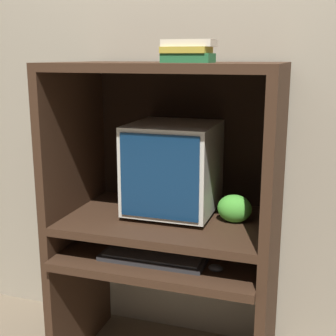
{
  "coord_description": "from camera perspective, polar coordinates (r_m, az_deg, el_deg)",
  "views": [
    {
      "loc": [
        0.62,
        -1.6,
        1.46
      ],
      "look_at": [
        0.0,
        0.3,
        0.98
      ],
      "focal_mm": 50.0,
      "sensor_mm": 36.0,
      "label": 1
    }
  ],
  "objects": [
    {
      "name": "wall_back",
      "position": [
        2.34,
        2.72,
        9.5
      ],
      "size": [
        6.0,
        0.06,
        2.6
      ],
      "color": "gray",
      "rests_on": "ground_plane"
    },
    {
      "name": "desk_base",
      "position": [
        2.23,
        -0.39,
        -15.33
      ],
      "size": [
        0.96,
        0.63,
        0.61
      ],
      "color": "#382316",
      "rests_on": "ground_plane"
    },
    {
      "name": "desk_monitor_shelf",
      "position": [
        2.12,
        -0.04,
        -6.8
      ],
      "size": [
        0.96,
        0.59,
        0.14
      ],
      "color": "#382316",
      "rests_on": "desk_base"
    },
    {
      "name": "hutch_upper",
      "position": [
        2.04,
        0.26,
        6.16
      ],
      "size": [
        0.96,
        0.59,
        0.68
      ],
      "color": "#382316",
      "rests_on": "desk_monitor_shelf"
    },
    {
      "name": "crt_monitor",
      "position": [
        2.11,
        0.63,
        0.04
      ],
      "size": [
        0.38,
        0.4,
        0.41
      ],
      "color": "beige",
      "rests_on": "desk_monitor_shelf"
    },
    {
      "name": "keyboard",
      "position": [
        2.03,
        -1.88,
        -10.9
      ],
      "size": [
        0.45,
        0.16,
        0.03
      ],
      "color": "#2D2D30",
      "rests_on": "desk_base"
    },
    {
      "name": "mouse",
      "position": [
        1.94,
        5.83,
        -12.03
      ],
      "size": [
        0.06,
        0.04,
        0.03
      ],
      "color": "#28282B",
      "rests_on": "desk_base"
    },
    {
      "name": "snack_bag",
      "position": [
        2.05,
        8.11,
        -4.91
      ],
      "size": [
        0.15,
        0.11,
        0.12
      ],
      "color": "green",
      "rests_on": "desk_monitor_shelf"
    },
    {
      "name": "book_stack",
      "position": [
        1.88,
        2.46,
        14.05
      ],
      "size": [
        0.2,
        0.15,
        0.09
      ],
      "color": "#236638",
      "rests_on": "hutch_upper"
    }
  ]
}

